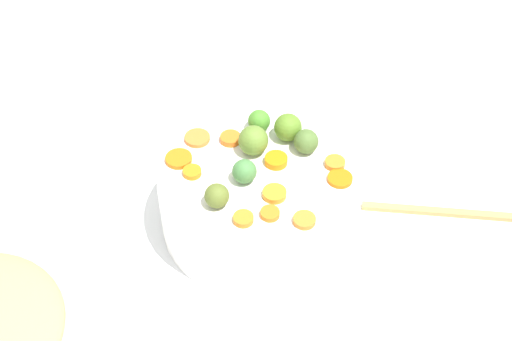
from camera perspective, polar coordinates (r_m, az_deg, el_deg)
name	(u,v)px	position (r m, az deg, el deg)	size (l,w,h in m)	color
tabletop	(294,212)	(1.12, 2.98, -3.24)	(2.40, 2.40, 0.02)	white
serving_bowl_carrots	(256,200)	(1.05, 0.00, -2.30)	(0.28, 0.28, 0.10)	white
carrot_slice_0	(274,194)	(0.99, 1.46, -1.82)	(0.03, 0.03, 0.01)	orange
carrot_slice_1	(192,172)	(1.02, -5.02, -0.13)	(0.03, 0.03, 0.01)	orange
carrot_slice_2	(335,163)	(1.03, 6.20, 0.58)	(0.03, 0.03, 0.01)	orange
carrot_slice_3	(230,138)	(1.06, -2.01, 2.53)	(0.03, 0.03, 0.01)	orange
carrot_slice_4	(276,160)	(1.03, 1.59, 0.80)	(0.03, 0.03, 0.01)	orange
carrot_slice_5	(242,218)	(0.96, -1.11, -3.74)	(0.03, 0.03, 0.01)	orange
carrot_slice_6	(270,214)	(0.96, 1.10, -3.39)	(0.03, 0.03, 0.01)	orange
carrot_slice_7	(197,138)	(1.07, -4.62, 2.55)	(0.04, 0.04, 0.01)	orange
carrot_slice_8	(179,159)	(1.04, -6.07, 0.91)	(0.04, 0.04, 0.01)	orange
carrot_slice_9	(304,220)	(0.96, 3.81, -3.89)	(0.03, 0.03, 0.01)	orange
carrot_slice_10	(338,181)	(1.01, 6.47, -0.79)	(0.04, 0.04, 0.01)	orange
brussels_sprout_0	(253,140)	(1.04, -0.21, 2.37)	(0.04, 0.04, 0.04)	olive
brussels_sprout_1	(259,121)	(1.07, 0.24, 3.91)	(0.03, 0.03, 0.03)	#48882A
brussels_sprout_2	(217,196)	(0.97, -3.09, -1.99)	(0.03, 0.03, 0.03)	#5D6D2A
brussels_sprout_3	(306,141)	(1.04, 3.93, 2.29)	(0.04, 0.04, 0.04)	#4F6E31
brussels_sprout_4	(288,127)	(1.06, 2.52, 3.40)	(0.04, 0.04, 0.04)	#588026
brussels_sprout_5	(244,171)	(1.00, -0.91, -0.07)	(0.03, 0.03, 0.03)	#477F40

